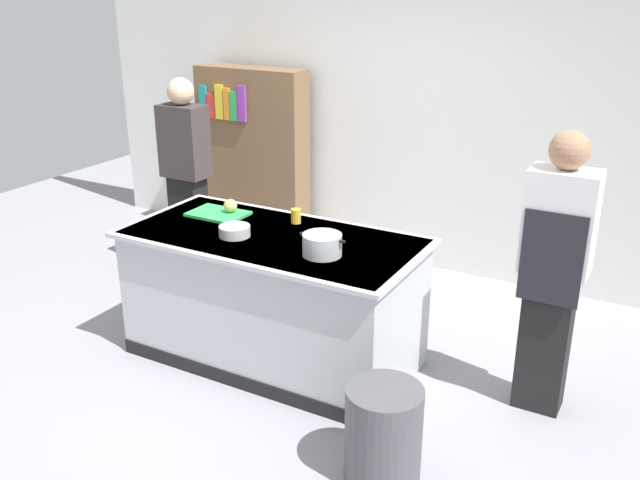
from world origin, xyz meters
TOP-DOWN VIEW (x-y plane):
  - ground_plane at (0.00, 0.00)m, footprint 10.00×10.00m
  - back_wall at (0.00, 2.10)m, footprint 6.40×0.12m
  - counter_island at (0.00, -0.00)m, footprint 1.98×0.98m
  - cutting_board at (-0.56, 0.16)m, footprint 0.40×0.28m
  - onion at (-0.48, 0.21)m, footprint 0.10×0.10m
  - stock_pot at (0.45, -0.13)m, footprint 0.31×0.24m
  - mixing_bowl at (-0.21, -0.12)m, footprint 0.20×0.20m
  - juice_cup at (0.01, 0.29)m, footprint 0.07×0.07m
  - trash_bin at (1.16, -0.77)m, footprint 0.40×0.40m
  - person_chef at (1.73, 0.30)m, footprint 0.38×0.25m
  - person_guest at (-1.40, 0.85)m, footprint 0.38×0.24m
  - bookshelf at (-1.37, 1.80)m, footprint 1.10×0.31m

SIDE VIEW (x-z plane):
  - ground_plane at x=0.00m, z-range 0.00..0.00m
  - trash_bin at x=1.16m, z-range 0.00..0.54m
  - counter_island at x=0.00m, z-range 0.02..0.92m
  - bookshelf at x=-1.37m, z-range 0.00..1.70m
  - cutting_board at x=-0.56m, z-range 0.90..0.92m
  - person_guest at x=-1.40m, z-range 0.05..1.77m
  - person_chef at x=1.73m, z-range 0.05..1.77m
  - mixing_bowl at x=-0.21m, z-range 0.90..0.97m
  - juice_cup at x=0.01m, z-range 0.90..1.00m
  - stock_pot at x=0.45m, z-range 0.90..1.03m
  - onion at x=-0.48m, z-range 0.92..1.02m
  - back_wall at x=0.00m, z-range 0.00..3.00m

